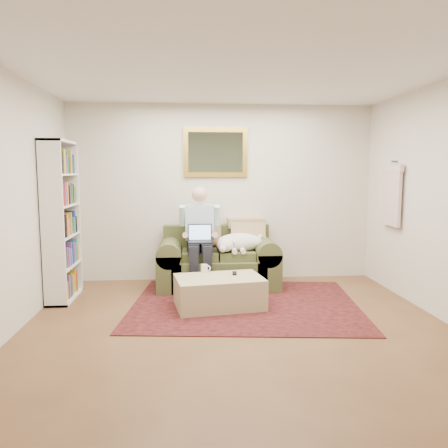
{
  "coord_description": "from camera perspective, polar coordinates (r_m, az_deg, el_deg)",
  "views": [
    {
      "loc": [
        -0.5,
        -4.0,
        1.62
      ],
      "look_at": [
        -0.05,
        1.54,
        0.95
      ],
      "focal_mm": 35.0,
      "sensor_mm": 36.0,
      "label": 1
    }
  ],
  "objects": [
    {
      "name": "hanging_shirt",
      "position": [
        6.21,
        21.05,
        3.93
      ],
      "size": [
        0.06,
        0.52,
        0.9
      ],
      "primitive_type": null,
      "color": "beige",
      "rests_on": "room_shell"
    },
    {
      "name": "room_shell",
      "position": [
        4.39,
        1.89,
        2.7
      ],
      "size": [
        4.51,
        5.0,
        2.61
      ],
      "color": "brown",
      "rests_on": "ground"
    },
    {
      "name": "seated_man",
      "position": [
        5.96,
        -3.16,
        -1.97
      ],
      "size": [
        0.55,
        0.79,
        1.41
      ],
      "primitive_type": null,
      "color": "#8CC2D8",
      "rests_on": "sofa"
    },
    {
      "name": "bookshelf",
      "position": [
        5.85,
        -20.49,
        0.37
      ],
      "size": [
        0.28,
        0.8,
        2.0
      ],
      "primitive_type": null,
      "color": "white",
      "rests_on": "room_shell"
    },
    {
      "name": "tv_remote",
      "position": [
        5.38,
        1.39,
        -6.45
      ],
      "size": [
        0.06,
        0.15,
        0.02
      ],
      "primitive_type": "cube",
      "rotation": [
        0.0,
        0.0,
        -0.09
      ],
      "color": "black",
      "rests_on": "ottoman"
    },
    {
      "name": "ottoman",
      "position": [
        5.28,
        -0.64,
        -8.9
      ],
      "size": [
        1.1,
        0.8,
        0.37
      ],
      "primitive_type": "cube",
      "rotation": [
        0.0,
        0.0,
        0.16
      ],
      "color": "tan",
      "rests_on": "room_shell"
    },
    {
      "name": "wall_mirror",
      "position": [
        6.49,
        -1.11,
        9.35
      ],
      "size": [
        0.94,
        0.04,
        0.72
      ],
      "color": "gold",
      "rests_on": "room_shell"
    },
    {
      "name": "laptop",
      "position": [
        5.89,
        -3.14,
        -1.74
      ],
      "size": [
        0.33,
        0.26,
        0.24
      ],
      "color": "black",
      "rests_on": "seated_man"
    },
    {
      "name": "sleeping_dog",
      "position": [
        6.07,
        2.05,
        -2.4
      ],
      "size": [
        0.69,
        0.43,
        0.26
      ],
      "primitive_type": null,
      "color": "white",
      "rests_on": "sofa"
    },
    {
      "name": "rug",
      "position": [
        5.45,
        2.72,
        -10.36
      ],
      "size": [
        2.93,
        2.45,
        0.01
      ],
      "primitive_type": "cube",
      "rotation": [
        0.0,
        0.0,
        -0.11
      ],
      "color": "black",
      "rests_on": "room_shell"
    },
    {
      "name": "sofa",
      "position": [
        6.2,
        -0.83,
        -5.52
      ],
      "size": [
        1.68,
        0.85,
        1.01
      ],
      "color": "#3F4424",
      "rests_on": "room_shell"
    },
    {
      "name": "coffee_mug",
      "position": [
        5.47,
        -2.6,
        -5.81
      ],
      "size": [
        0.08,
        0.08,
        0.1
      ],
      "primitive_type": "cylinder",
      "color": "white",
      "rests_on": "ottoman"
    }
  ]
}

